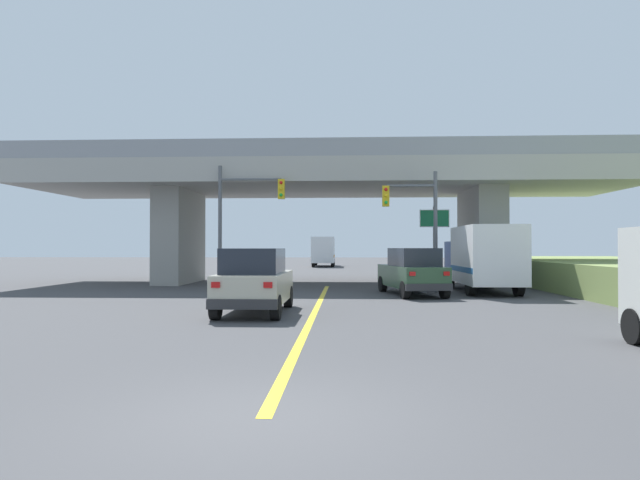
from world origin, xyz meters
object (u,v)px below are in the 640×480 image
Objects in this scene: suv_crossing at (412,272)px; semi_truck_distant at (324,251)px; traffic_signal_farside at (241,211)px; traffic_signal_nearside at (418,216)px; highway_sign at (434,228)px; suv_lead at (255,281)px; box_truck at (483,258)px.

semi_truck_distant is at bearing 88.19° from suv_crossing.
semi_truck_distant is at bearing 85.27° from traffic_signal_farside.
traffic_signal_nearside is 1.33× the size of highway_sign.
highway_sign is (1.79, 5.18, 2.04)m from suv_crossing.
traffic_signal_nearside is at bearing -5.85° from traffic_signal_farside.
traffic_signal_nearside is at bearing 54.20° from suv_lead.
suv_crossing is at bearing -18.57° from traffic_signal_farside.
suv_lead is 12.37m from box_truck.
suv_crossing is 0.67× the size of semi_truck_distant.
highway_sign is (7.46, 11.92, 2.05)m from suv_lead.
traffic_signal_nearside is 0.92× the size of traffic_signal_farside.
suv_lead is 8.81m from suv_crossing.
suv_crossing is 3.83m from box_truck.
traffic_signal_nearside is at bearing -80.28° from semi_truck_distant.
traffic_signal_nearside is 33.92m from semi_truck_distant.
traffic_signal_nearside is at bearing -111.11° from highway_sign.
suv_lead is 1.07× the size of highway_sign.
traffic_signal_farside reaches higher than suv_crossing.
traffic_signal_farside is (-2.25, 9.40, 2.83)m from suv_lead.
traffic_signal_nearside reaches higher than highway_sign.
highway_sign is at bearing 68.89° from traffic_signal_nearside.
box_truck reaches higher than suv_lead.
highway_sign is at bearing 14.54° from traffic_signal_farside.
box_truck is 3.51m from traffic_signal_nearside.
traffic_signal_nearside reaches higher than box_truck.
suv_crossing is at bearing -109.04° from highway_sign.
suv_crossing is 0.83× the size of traffic_signal_farside.
box_truck is at bearing -65.43° from highway_sign.
box_truck is 4.17m from highway_sign.
highway_sign is at bearing -76.82° from semi_truck_distant.
suv_lead is at bearing -122.05° from highway_sign.
semi_truck_distant is (-7.03, 30.00, -1.41)m from highway_sign.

